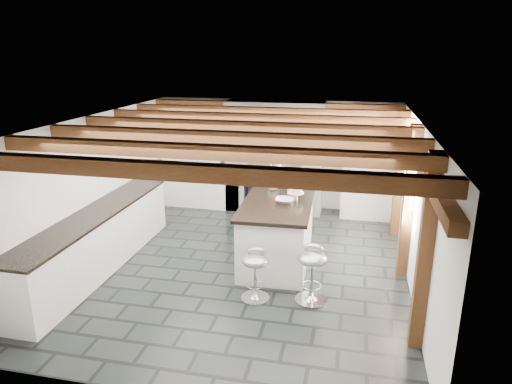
% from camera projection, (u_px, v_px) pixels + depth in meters
% --- Properties ---
extents(ground, '(6.00, 6.00, 0.00)m').
position_uv_depth(ground, '(245.00, 264.00, 7.30)').
color(ground, black).
rests_on(ground, ground).
extents(room_shell, '(6.00, 6.03, 6.00)m').
position_uv_depth(room_shell, '(230.00, 175.00, 8.42)').
color(room_shell, white).
rests_on(room_shell, ground).
extents(range_cooker, '(1.00, 0.63, 0.99)m').
position_uv_depth(range_cooker, '(274.00, 189.00, 9.65)').
color(range_cooker, black).
rests_on(range_cooker, ground).
extents(kitchen_island, '(1.13, 2.09, 1.36)m').
position_uv_depth(kitchen_island, '(278.00, 229.00, 7.35)').
color(kitchen_island, white).
rests_on(kitchen_island, ground).
extents(bar_stool_near, '(0.46, 0.46, 0.81)m').
position_uv_depth(bar_stool_near, '(312.00, 267.00, 6.09)').
color(bar_stool_near, silver).
rests_on(bar_stool_near, ground).
extents(bar_stool_far, '(0.42, 0.42, 0.73)m').
position_uv_depth(bar_stool_far, '(255.00, 269.00, 6.16)').
color(bar_stool_far, silver).
rests_on(bar_stool_far, ground).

